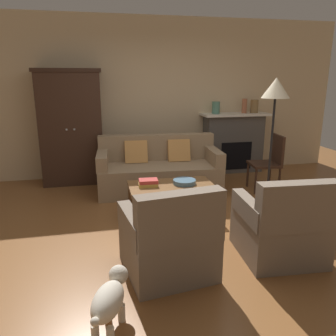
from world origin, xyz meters
name	(u,v)px	position (x,y,z in m)	size (l,w,h in m)	color
ground_plane	(186,228)	(0.00, 0.00, 0.00)	(9.60, 9.60, 0.00)	brown
back_wall	(150,98)	(0.00, 2.55, 1.40)	(7.20, 0.10, 2.80)	beige
fireplace	(233,142)	(1.55, 2.30, 0.57)	(1.26, 0.48, 1.12)	#4C4947
armoire	(71,127)	(-1.40, 2.22, 0.96)	(1.06, 0.57, 1.91)	#382319
couch	(159,171)	(-0.05, 1.49, 0.32)	(1.96, 0.96, 0.86)	#937A5B
coffee_table	(171,189)	(-0.08, 0.45, 0.37)	(1.10, 0.60, 0.42)	brown
fruit_bowl	(184,182)	(0.10, 0.45, 0.45)	(0.30, 0.30, 0.06)	slate
book_stack	(148,183)	(-0.38, 0.46, 0.46)	(0.26, 0.19, 0.09)	gold
mantel_vase_jade	(216,108)	(1.17, 2.28, 1.23)	(0.14, 0.14, 0.22)	slate
mantel_vase_terracotta	(244,106)	(1.73, 2.28, 1.25)	(0.09, 0.09, 0.26)	#A86042
mantel_vase_bronze	(254,106)	(1.93, 2.28, 1.24)	(0.15, 0.15, 0.24)	olive
armchair_near_left	(169,242)	(-0.39, -0.88, 0.32)	(0.87, 0.87, 0.88)	#756656
armchair_near_right	(281,229)	(0.76, -0.84, 0.32)	(0.82, 0.82, 0.88)	#756656
side_chair_wooden	(270,159)	(1.68, 1.12, 0.51)	(0.49, 0.49, 0.90)	#382319
floor_lamp	(275,96)	(1.29, 0.42, 1.54)	(0.36, 0.36, 1.77)	black
dog	(109,299)	(-0.97, -1.49, 0.25)	(0.34, 0.54, 0.39)	beige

